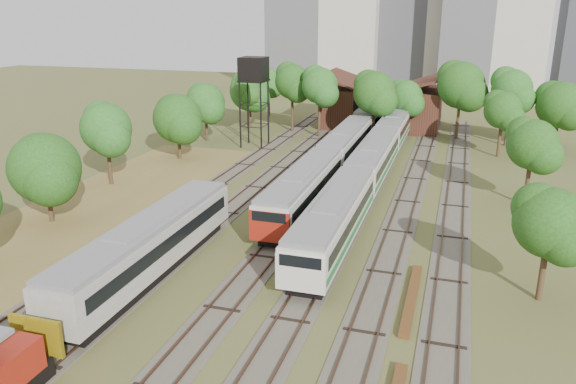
% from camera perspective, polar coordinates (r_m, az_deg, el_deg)
% --- Properties ---
extents(ground, '(240.00, 240.00, 0.00)m').
position_cam_1_polar(ground, '(28.99, -5.60, -15.40)').
color(ground, '#475123').
rests_on(ground, ground).
extents(dry_grass_patch, '(14.00, 60.00, 0.04)m').
position_cam_1_polar(dry_grass_patch, '(43.97, -23.61, -4.79)').
color(dry_grass_patch, brown).
rests_on(dry_grass_patch, ground).
extents(tracks, '(24.60, 80.00, 0.19)m').
position_cam_1_polar(tracks, '(50.87, 4.55, -0.25)').
color(tracks, '#4C473D').
rests_on(tracks, ground).
extents(railcar_red_set, '(2.90, 34.58, 3.59)m').
position_cam_1_polar(railcar_red_set, '(53.91, 4.05, 2.87)').
color(railcar_red_set, black).
rests_on(railcar_red_set, ground).
extents(railcar_green_set, '(2.94, 52.08, 3.63)m').
position_cam_1_polar(railcar_green_set, '(55.57, 8.67, 3.19)').
color(railcar_green_set, black).
rests_on(railcar_green_set, ground).
extents(railcar_rear, '(2.88, 16.08, 3.56)m').
position_cam_1_polar(railcar_rear, '(80.08, 8.60, 7.69)').
color(railcar_rear, black).
rests_on(railcar_rear, ground).
extents(old_grey_coach, '(2.93, 18.00, 3.62)m').
position_cam_1_polar(old_grey_coach, '(36.05, -13.89, -5.32)').
color(old_grey_coach, black).
rests_on(old_grey_coach, ground).
extents(water_tower, '(3.09, 3.09, 10.70)m').
position_cam_1_polar(water_tower, '(67.85, -3.52, 12.12)').
color(water_tower, black).
rests_on(water_tower, ground).
extents(rail_pile_near, '(0.56, 8.46, 0.28)m').
position_cam_1_polar(rail_pile_near, '(33.60, 12.43, -10.47)').
color(rail_pile_near, brown).
rests_on(rail_pile_near, ground).
extents(maintenance_shed, '(16.45, 11.55, 7.58)m').
position_cam_1_polar(maintenance_shed, '(81.93, 9.58, 8.61)').
color(maintenance_shed, '#3A1B15').
rests_on(maintenance_shed, ground).
extents(tree_band_left, '(7.32, 74.18, 8.32)m').
position_cam_1_polar(tree_band_left, '(56.79, -15.08, 6.24)').
color(tree_band_left, '#382616').
rests_on(tree_band_left, ground).
extents(tree_band_far, '(45.19, 10.93, 9.85)m').
position_cam_1_polar(tree_band_far, '(73.86, 10.79, 10.05)').
color(tree_band_far, '#382616').
rests_on(tree_band_far, ground).
extents(tree_band_right, '(5.65, 38.55, 7.40)m').
position_cam_1_polar(tree_band_right, '(51.23, 22.75, 4.40)').
color(tree_band_right, '#382616').
rests_on(tree_band_right, ground).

